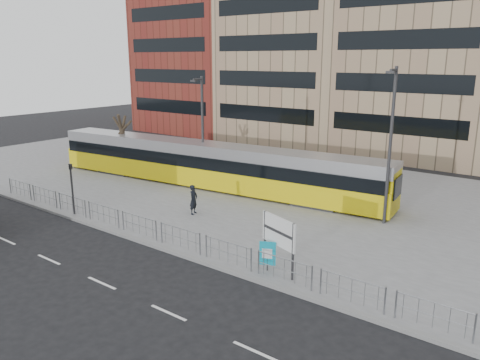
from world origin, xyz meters
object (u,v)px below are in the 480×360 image
Objects in this scene: traffic_light_west at (72,182)px; lamp_post_east at (390,141)px; station_sign at (279,234)px; ad_panel at (267,254)px; lamp_post_west at (202,127)px; tram at (207,165)px; pedestrian at (194,199)px; bare_tree at (121,112)px.

lamp_post_east is (15.59, 9.58, 2.77)m from traffic_light_west.
station_sign is at bearing -99.60° from lamp_post_east.
lamp_post_west is at bearing 117.52° from ad_panel.
tram reaches higher than station_sign.
pedestrian is at bearing -151.94° from lamp_post_east.
station_sign is (11.84, -9.01, 0.15)m from tram.
pedestrian is at bearing -62.51° from tram.
station_sign is 0.81× the size of traffic_light_west.
lamp_post_east is 21.81m from bare_tree.
lamp_post_west is (-12.01, 9.40, 3.53)m from ad_panel.
bare_tree is at bearing 55.46° from pedestrian.
lamp_post_east is at bearing 1.58° from bare_tree.
traffic_light_west reaches higher than station_sign.
lamp_post_east is (9.81, 5.23, 3.84)m from pedestrian.
lamp_post_east reaches higher than ad_panel.
lamp_post_east is (13.34, -0.14, 3.15)m from tram.
tram is at bearing 179.40° from lamp_post_east.
traffic_light_west is 0.45× the size of bare_tree.
tram is 2.79m from lamp_post_west.
lamp_post_east is at bearing -75.37° from pedestrian.
lamp_post_west is 7.96m from bare_tree.
station_sign is 1.85× the size of ad_panel.
lamp_post_west reaches higher than pedestrian.
lamp_post_west is (-0.58, 0.17, 2.72)m from tram.
pedestrian is at bearing -21.11° from bare_tree.
tram is at bearing 116.64° from ad_panel.
station_sign is at bearing -43.09° from tram.
lamp_post_west is (-4.11, 5.54, 3.42)m from pedestrian.
ad_panel is 0.20× the size of bare_tree.
tram is 8.76× the size of traffic_light_west.
tram is 9.99m from traffic_light_west.
bare_tree is (-20.30, 8.27, 3.17)m from station_sign.
station_sign is 15.65m from lamp_post_west.
ad_panel is at bearing -23.12° from bare_tree.
tram is at bearing 5.01° from bare_tree.
lamp_post_east reaches higher than pedestrian.
station_sign is 22.15m from bare_tree.
station_sign is at bearing -36.46° from lamp_post_west.
tram is 15.09× the size of pedestrian.
station_sign reaches higher than ad_panel.
pedestrian is 13.47m from bare_tree.
traffic_light_west is 11.31m from bare_tree.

